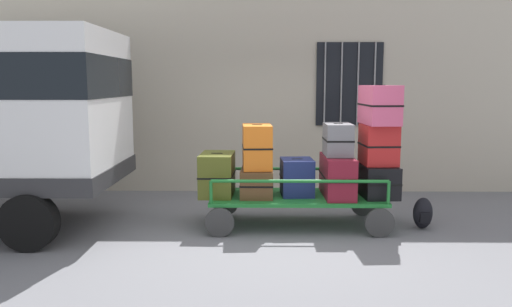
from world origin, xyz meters
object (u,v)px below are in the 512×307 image
(suitcase_right_middle, at_px, (379,145))
(backpack, at_px, (423,213))
(suitcase_right_bottom, at_px, (377,180))
(suitcase_midleft_middle, at_px, (257,147))
(suitcase_right_top, at_px, (379,105))
(suitcase_midleft_bottom, at_px, (257,182))
(suitcase_center_bottom, at_px, (297,177))
(suitcase_midright_bottom, at_px, (337,176))
(suitcase_left_bottom, at_px, (217,174))
(suitcase_midright_middle, at_px, (338,139))
(luggage_cart, at_px, (297,200))

(suitcase_right_middle, xyz_separation_m, backpack, (0.62, -0.13, -0.95))
(suitcase_right_bottom, bearing_deg, suitcase_midleft_middle, -178.65)
(backpack, bearing_deg, suitcase_right_top, 166.01)
(suitcase_midleft_bottom, relative_size, suitcase_center_bottom, 1.35)
(suitcase_midleft_middle, bearing_deg, backpack, -2.73)
(suitcase_right_bottom, xyz_separation_m, backpack, (0.62, -0.15, -0.44))
(suitcase_right_top, relative_size, backpack, 1.85)
(suitcase_midright_bottom, relative_size, suitcase_right_middle, 1.59)
(suitcase_midleft_middle, relative_size, suitcase_center_bottom, 1.14)
(suitcase_midright_bottom, height_order, suitcase_right_bottom, suitcase_midright_bottom)
(suitcase_left_bottom, relative_size, suitcase_center_bottom, 1.36)
(suitcase_midright_bottom, bearing_deg, suitcase_center_bottom, 175.34)
(suitcase_right_bottom, bearing_deg, suitcase_midright_middle, -179.64)
(suitcase_left_bottom, xyz_separation_m, suitcase_right_top, (2.26, -0.01, 0.98))
(suitcase_center_bottom, height_order, suitcase_midright_bottom, suitcase_midright_bottom)
(suitcase_midright_middle, relative_size, suitcase_right_middle, 0.96)
(suitcase_right_bottom, distance_m, suitcase_right_middle, 0.51)
(suitcase_left_bottom, height_order, suitcase_right_middle, suitcase_right_middle)
(suitcase_midright_bottom, bearing_deg, luggage_cart, 178.68)
(suitcase_left_bottom, bearing_deg, suitcase_right_middle, -0.84)
(suitcase_midleft_bottom, distance_m, suitcase_midright_middle, 1.28)
(suitcase_midleft_middle, distance_m, backpack, 2.50)
(suitcase_center_bottom, xyz_separation_m, backpack, (1.75, -0.16, -0.48))
(suitcase_left_bottom, bearing_deg, suitcase_midleft_middle, -4.99)
(suitcase_right_middle, relative_size, backpack, 1.33)
(suitcase_midright_bottom, bearing_deg, suitcase_midright_middle, 90.00)
(suitcase_left_bottom, distance_m, suitcase_center_bottom, 1.13)
(suitcase_left_bottom, xyz_separation_m, backpack, (2.89, -0.16, -0.52))
(suitcase_left_bottom, bearing_deg, suitcase_center_bottom, 0.23)
(luggage_cart, bearing_deg, suitcase_midleft_bottom, 179.65)
(suitcase_left_bottom, bearing_deg, suitcase_right_bottom, -0.24)
(suitcase_midright_bottom, distance_m, backpack, 1.30)
(suitcase_midright_bottom, bearing_deg, backpack, -5.70)
(suitcase_midleft_bottom, xyz_separation_m, suitcase_midleft_middle, (0.00, -0.02, 0.51))
(luggage_cart, relative_size, suitcase_center_bottom, 4.59)
(suitcase_midleft_bottom, bearing_deg, suitcase_right_top, 0.67)
(suitcase_left_bottom, height_order, suitcase_right_top, suitcase_right_top)
(suitcase_right_top, bearing_deg, suitcase_center_bottom, 179.50)
(suitcase_midleft_middle, height_order, suitcase_right_bottom, suitcase_midleft_middle)
(luggage_cart, distance_m, suitcase_right_middle, 1.39)
(luggage_cart, height_order, suitcase_midright_bottom, suitcase_midright_bottom)
(suitcase_midleft_bottom, distance_m, suitcase_right_middle, 1.78)
(suitcase_right_bottom, bearing_deg, luggage_cart, -179.04)
(suitcase_right_top, bearing_deg, suitcase_midleft_middle, -178.51)
(suitcase_midright_middle, bearing_deg, suitcase_right_top, 0.78)
(luggage_cart, xyz_separation_m, suitcase_midleft_bottom, (-0.57, 0.00, 0.27))
(suitcase_midright_bottom, bearing_deg, suitcase_midleft_middle, -179.60)
(luggage_cart, distance_m, backpack, 1.76)
(suitcase_midright_bottom, distance_m, suitcase_right_bottom, 0.57)
(suitcase_right_middle, distance_m, suitcase_right_top, 0.55)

